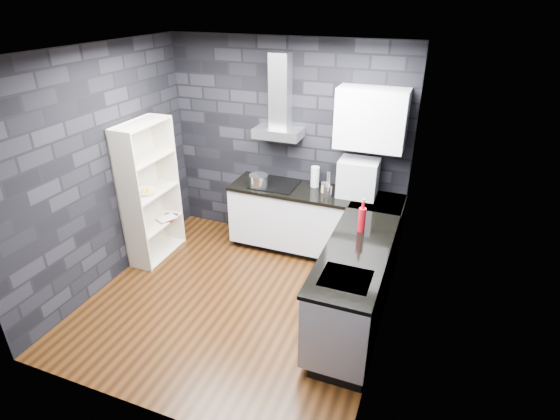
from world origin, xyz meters
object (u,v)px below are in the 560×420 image
Objects in this scene: storage_jar at (325,188)px; bookshelf at (150,193)px; glass_vase at (315,177)px; fruit_bowl at (147,192)px; pot at (259,181)px; red_bottle at (362,220)px; utensil_crock at (328,191)px; appliance_garage at (358,178)px.

bookshelf is (-2.04, -0.80, -0.05)m from storage_jar.
glass_vase is 1.12× the size of fruit_bowl.
red_bottle is (1.47, -0.68, 0.05)m from pot.
utensil_crock is 0.92m from red_bottle.
storage_jar is at bearing -173.20° from appliance_garage.
bookshelf is at bearing -151.34° from pot.
red_bottle is at bearing -76.30° from appliance_garage.
glass_vase is at bearing 142.59° from storage_jar.
glass_vase reaches higher than red_bottle.
storage_jar is (0.84, 0.15, -0.03)m from pot.
pot is 1.62m from red_bottle.
storage_jar is 0.44m from appliance_garage.
pot is 1.40m from fruit_bowl.
appliance_garage reaches higher than utensil_crock.
fruit_bowl is at bearing -160.13° from utensil_crock.
glass_vase reaches higher than fruit_bowl.
bookshelf is 7.53× the size of fruit_bowl.
fruit_bowl is at bearing -88.45° from bookshelf.
glass_vase is 0.22m from storage_jar.
appliance_garage is 1.76× the size of red_bottle.
utensil_crock is 0.40m from appliance_garage.
pot is 0.13× the size of bookshelf.
glass_vase is 1.01× the size of red_bottle.
appliance_garage reaches higher than pot.
storage_jar reaches higher than fruit_bowl.
bookshelf is (-1.20, -0.66, -0.08)m from pot.
pot is 0.98× the size of fruit_bowl.
storage_jar is at bearing 9.92° from pot.
red_bottle reaches higher than fruit_bowl.
pot is at bearing -157.76° from glass_vase.
glass_vase is 1.98× the size of utensil_crock.
red_bottle reaches higher than pot.
pot is at bearing 30.20° from bookshelf.
appliance_garage is 2.61m from fruit_bowl.
utensil_crock reaches higher than storage_jar.
glass_vase reaches higher than utensil_crock.
red_bottle is at bearing 0.82° from fruit_bowl.
fruit_bowl is (-2.11, -0.76, -0.03)m from utensil_crock.
appliance_garage is 1.96× the size of fruit_bowl.
appliance_garage is 0.26× the size of bookshelf.
bookshelf is at bearing 90.00° from fruit_bowl.
bookshelf reaches higher than utensil_crock.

